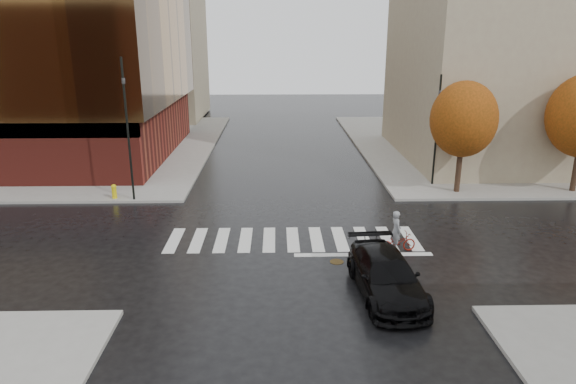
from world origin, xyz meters
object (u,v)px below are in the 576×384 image
Objects in this scene: sedan at (386,275)px; traffic_light_nw at (127,120)px; traffic_light_ne at (437,124)px; fire_hydrant at (114,191)px; cyclist at (397,238)px.

sedan is 0.67× the size of traffic_light_nw.
traffic_light_ne is at bearing 88.28° from traffic_light_nw.
sedan is 17.41m from fire_hydrant.
fire_hydrant is (-1.15, 0.20, -4.08)m from traffic_light_nw.
traffic_light_ne is at bearing 7.50° from fire_hydrant.
traffic_light_nw reaches higher than cyclist.
traffic_light_ne is (17.85, 2.70, -0.77)m from traffic_light_nw.
traffic_light_nw is (-13.34, 7.30, 4.04)m from cyclist.
sedan is 0.78× the size of traffic_light_ne.
fire_hydrant is at bearing 15.28° from traffic_light_ne.
sedan is 6.30× the size of fire_hydrant.
sedan is 2.78× the size of cyclist.
traffic_light_ne is 19.45m from fire_hydrant.
sedan is at bearing -40.59° from fire_hydrant.
traffic_light_nw is 9.47× the size of fire_hydrant.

